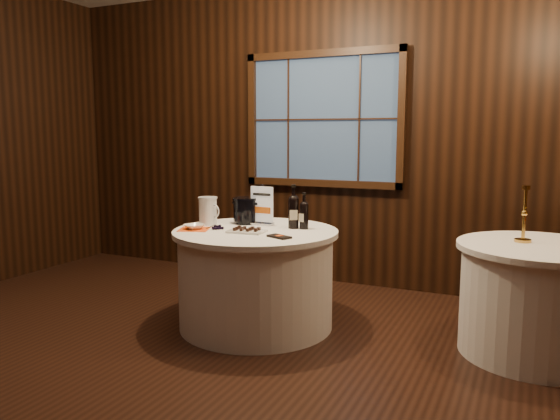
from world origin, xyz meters
The scene contains 15 objects.
ground centered at (0.00, 0.00, 0.00)m, with size 6.00×6.00×0.00m, color black.
back_wall centered at (0.00, 2.48, 1.54)m, with size 6.00×0.10×3.00m.
main_table centered at (0.00, 1.00, 0.39)m, with size 1.28×1.28×0.77m.
side_table centered at (2.00, 1.30, 0.39)m, with size 1.08×1.08×0.77m.
sign_stand centered at (-0.05, 1.22, 0.88)m, with size 0.20×0.10×0.33m.
port_bottle_left centered at (0.24, 1.19, 0.92)m, with size 0.08×0.10×0.35m.
port_bottle_right centered at (0.32, 1.20, 0.89)m, with size 0.07×0.08×0.29m.
ice_bucket centered at (-0.21, 1.23, 0.88)m, with size 0.21×0.21×0.22m.
chocolate_plate centered at (-0.01, 0.87, 0.79)m, with size 0.29×0.20×0.04m.
chocolate_box centered at (0.30, 0.79, 0.78)m, with size 0.18×0.09×0.01m, color black.
grape_bunch centered at (-0.27, 0.87, 0.79)m, with size 0.15×0.09×0.03m.
glass_pitcher centered at (-0.47, 1.06, 0.89)m, with size 0.21×0.16×0.23m.
orange_napkin centered at (-0.44, 0.81, 0.77)m, with size 0.23×0.23×0.00m, color #EF5014.
cracker_bowl centered at (-0.44, 0.81, 0.79)m, with size 0.15×0.15×0.04m, color white.
brass_candlestick centered at (1.89, 1.36, 0.91)m, with size 0.11×0.11×0.39m.
Camera 1 is at (1.93, -2.69, 1.51)m, focal length 35.00 mm.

